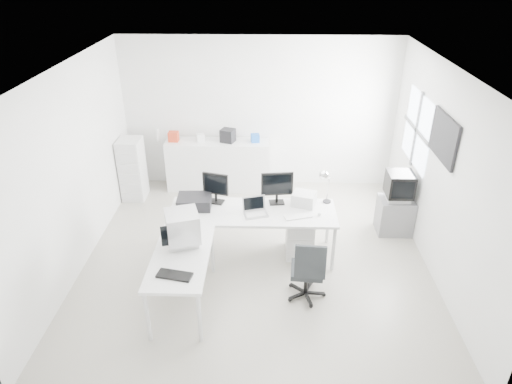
{
  "coord_description": "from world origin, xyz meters",
  "views": [
    {
      "loc": [
        0.16,
        -5.57,
        4.09
      ],
      "look_at": [
        0.0,
        0.2,
        1.0
      ],
      "focal_mm": 32.0,
      "sensor_mm": 36.0,
      "label": 1
    }
  ],
  "objects_px": {
    "sideboard": "(218,165)",
    "laptop": "(256,209)",
    "main_desk": "(253,233)",
    "inkjet_printer": "(194,202)",
    "filing_cabinet": "(133,169)",
    "side_desk": "(183,280)",
    "laser_printer": "(304,199)",
    "lcd_monitor_large": "(277,188)",
    "crt_monitor": "(183,228)",
    "crt_tv": "(399,187)",
    "office_chair": "(307,267)",
    "tv_cabinet": "(395,215)",
    "drawer_pedestal": "(300,236)",
    "lcd_monitor_small": "(216,188)"
  },
  "relations": [
    {
      "from": "inkjet_printer",
      "to": "laser_printer",
      "type": "distance_m",
      "value": 1.6
    },
    {
      "from": "laser_printer",
      "to": "filing_cabinet",
      "type": "xyz_separation_m",
      "value": [
        -2.98,
        1.52,
        -0.28
      ]
    },
    {
      "from": "sideboard",
      "to": "laptop",
      "type": "bearing_deg",
      "value": -71.06
    },
    {
      "from": "drawer_pedestal",
      "to": "sideboard",
      "type": "xyz_separation_m",
      "value": [
        -1.43,
        2.11,
        0.18
      ]
    },
    {
      "from": "filing_cabinet",
      "to": "lcd_monitor_small",
      "type": "bearing_deg",
      "value": -41.58
    },
    {
      "from": "lcd_monitor_large",
      "to": "tv_cabinet",
      "type": "distance_m",
      "value": 2.09
    },
    {
      "from": "side_desk",
      "to": "laser_printer",
      "type": "height_order",
      "value": "laser_printer"
    },
    {
      "from": "main_desk",
      "to": "crt_monitor",
      "type": "relative_size",
      "value": 4.91
    },
    {
      "from": "lcd_monitor_small",
      "to": "tv_cabinet",
      "type": "bearing_deg",
      "value": 24.23
    },
    {
      "from": "filing_cabinet",
      "to": "side_desk",
      "type": "bearing_deg",
      "value": -64.05
    },
    {
      "from": "office_chair",
      "to": "tv_cabinet",
      "type": "bearing_deg",
      "value": 51.06
    },
    {
      "from": "laptop",
      "to": "filing_cabinet",
      "type": "relative_size",
      "value": 0.26
    },
    {
      "from": "drawer_pedestal",
      "to": "office_chair",
      "type": "distance_m",
      "value": 0.98
    },
    {
      "from": "lcd_monitor_small",
      "to": "laptop",
      "type": "xyz_separation_m",
      "value": [
        0.6,
        -0.35,
        -0.15
      ]
    },
    {
      "from": "main_desk",
      "to": "inkjet_printer",
      "type": "xyz_separation_m",
      "value": [
        -0.85,
        0.1,
        0.46
      ]
    },
    {
      "from": "drawer_pedestal",
      "to": "office_chair",
      "type": "height_order",
      "value": "office_chair"
    },
    {
      "from": "main_desk",
      "to": "laptop",
      "type": "relative_size",
      "value": 8.0
    },
    {
      "from": "main_desk",
      "to": "side_desk",
      "type": "distance_m",
      "value": 1.39
    },
    {
      "from": "filing_cabinet",
      "to": "crt_monitor",
      "type": "bearing_deg",
      "value": -61.92
    },
    {
      "from": "lcd_monitor_large",
      "to": "tv_cabinet",
      "type": "relative_size",
      "value": 0.83
    },
    {
      "from": "crt_monitor",
      "to": "lcd_monitor_large",
      "type": "bearing_deg",
      "value": 25.0
    },
    {
      "from": "lcd_monitor_large",
      "to": "crt_tv",
      "type": "height_order",
      "value": "lcd_monitor_large"
    },
    {
      "from": "side_desk",
      "to": "office_chair",
      "type": "xyz_separation_m",
      "value": [
        1.58,
        0.18,
        0.08
      ]
    },
    {
      "from": "office_chair",
      "to": "sideboard",
      "type": "height_order",
      "value": "sideboard"
    },
    {
      "from": "main_desk",
      "to": "side_desk",
      "type": "bearing_deg",
      "value": -127.69
    },
    {
      "from": "drawer_pedestal",
      "to": "laptop",
      "type": "xyz_separation_m",
      "value": [
        -0.65,
        -0.15,
        0.55
      ]
    },
    {
      "from": "side_desk",
      "to": "drawer_pedestal",
      "type": "distance_m",
      "value": 1.93
    },
    {
      "from": "inkjet_printer",
      "to": "lcd_monitor_small",
      "type": "relative_size",
      "value": 0.99
    },
    {
      "from": "lcd_monitor_large",
      "to": "sideboard",
      "type": "bearing_deg",
      "value": 112.29
    },
    {
      "from": "inkjet_printer",
      "to": "sideboard",
      "type": "distance_m",
      "value": 2.09
    },
    {
      "from": "side_desk",
      "to": "crt_tv",
      "type": "bearing_deg",
      "value": 30.04
    },
    {
      "from": "office_chair",
      "to": "sideboard",
      "type": "bearing_deg",
      "value": 119.91
    },
    {
      "from": "lcd_monitor_small",
      "to": "laptop",
      "type": "relative_size",
      "value": 1.62
    },
    {
      "from": "crt_monitor",
      "to": "filing_cabinet",
      "type": "bearing_deg",
      "value": 100.57
    },
    {
      "from": "drawer_pedestal",
      "to": "sideboard",
      "type": "height_order",
      "value": "sideboard"
    },
    {
      "from": "side_desk",
      "to": "drawer_pedestal",
      "type": "xyz_separation_m",
      "value": [
        1.55,
        1.15,
        -0.08
      ]
    },
    {
      "from": "side_desk",
      "to": "crt_monitor",
      "type": "relative_size",
      "value": 2.86
    },
    {
      "from": "inkjet_printer",
      "to": "laptop",
      "type": "relative_size",
      "value": 1.61
    },
    {
      "from": "crt_monitor",
      "to": "main_desk",
      "type": "bearing_deg",
      "value": 27.49
    },
    {
      "from": "office_chair",
      "to": "tv_cabinet",
      "type": "relative_size",
      "value": 1.56
    },
    {
      "from": "main_desk",
      "to": "drawer_pedestal",
      "type": "bearing_deg",
      "value": 4.09
    },
    {
      "from": "filing_cabinet",
      "to": "sideboard",
      "type": "bearing_deg",
      "value": 15.4
    },
    {
      "from": "laptop",
      "to": "inkjet_printer",
      "type": "bearing_deg",
      "value": 151.66
    },
    {
      "from": "main_desk",
      "to": "filing_cabinet",
      "type": "bearing_deg",
      "value": 142.02
    },
    {
      "from": "laser_printer",
      "to": "crt_monitor",
      "type": "xyz_separation_m",
      "value": [
        -1.6,
        -1.07,
        0.15
      ]
    },
    {
      "from": "inkjet_printer",
      "to": "lcd_monitor_large",
      "type": "relative_size",
      "value": 1.0
    },
    {
      "from": "drawer_pedestal",
      "to": "filing_cabinet",
      "type": "relative_size",
      "value": 0.53
    },
    {
      "from": "inkjet_printer",
      "to": "lcd_monitor_large",
      "type": "xyz_separation_m",
      "value": [
        1.2,
        0.15,
        0.16
      ]
    },
    {
      "from": "side_desk",
      "to": "tv_cabinet",
      "type": "bearing_deg",
      "value": 30.04
    },
    {
      "from": "laptop",
      "to": "office_chair",
      "type": "relative_size",
      "value": 0.33
    }
  ]
}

